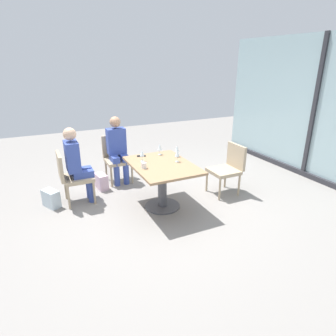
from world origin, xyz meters
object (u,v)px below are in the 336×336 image
Objects in this scene: handbag_0 at (51,199)px; chair_side_end at (117,156)px; cell_phone_on_table at (141,156)px; handbag_1 at (101,181)px; wine_glass_1 at (142,153)px; person_side_end at (117,147)px; coffee_cup at (144,165)px; wine_glass_2 at (177,149)px; wine_glass_3 at (177,154)px; wine_glass_0 at (160,147)px; chair_near_window at (228,166)px; person_front_left at (77,162)px; chair_front_left at (71,175)px; dining_table_main at (162,175)px.

chair_side_end is at bearing 88.66° from handbag_0.
handbag_1 is (-0.61, -0.57, -0.59)m from cell_phone_on_table.
wine_glass_1 reaches higher than chair_side_end.
person_side_end is 14.00× the size of coffee_cup.
cell_phone_on_table is at bearing 12.66° from person_side_end.
wine_glass_3 is at bearing -26.49° from wine_glass_2.
wine_glass_0 is 0.34m from cell_phone_on_table.
chair_side_end is 1.22m from wine_glass_1.
wine_glass_3 is 2.14m from handbag_0.
chair_near_window is at bearing 75.54° from wine_glass_2.
wine_glass_0 is (0.85, 0.49, 0.16)m from person_side_end.
person_front_left is at bearing -134.08° from coffee_cup.
wine_glass_2 is 0.75m from coffee_cup.
handbag_0 is at bearing -63.52° from chair_side_end.
chair_side_end is at bearing 180.00° from person_side_end.
handbag_0 is (-0.77, -2.87, -0.36)m from chair_near_window.
chair_front_left reaches higher than handbag_1.
coffee_cup is (1.46, 0.02, 0.28)m from chair_side_end.
chair_front_left is 0.69× the size of person_front_left.
cell_phone_on_table is at bearing -140.46° from wine_glass_3.
handbag_1 is (-1.12, -1.98, -0.36)m from chair_near_window.
wine_glass_1 is 0.32m from coffee_cup.
wine_glass_2 is (0.53, 1.63, 0.37)m from chair_front_left.
coffee_cup is at bearing 10.41° from handbag_1.
person_side_end is at bearing -155.52° from wine_glass_3.
chair_front_left is 6.04× the size of cell_phone_on_table.
dining_table_main is 13.69× the size of coffee_cup.
cell_phone_on_table is (-0.50, -1.41, 0.24)m from chair_near_window.
handbag_1 is (-0.36, 0.54, -0.36)m from chair_front_left.
handbag_1 is at bearing -127.26° from wine_glass_0.
person_front_left is at bearing -56.61° from person_side_end.
person_side_end is at bearing -146.70° from wine_glass_2.
dining_table_main is 6.66× the size of wine_glass_1.
wine_glass_3 reaches higher than cell_phone_on_table.
person_side_end is at bearing 84.61° from handbag_0.
handbag_0 is at bearing -110.73° from wine_glass_1.
wine_glass_2 reaches higher than cell_phone_on_table.
dining_table_main is 1.26m from chair_near_window.
cell_phone_on_table is 1.03m from handbag_1.
wine_glass_2 is 2.18m from handbag_0.
cell_phone_on_table is (-0.27, -0.52, -0.13)m from wine_glass_2.
dining_table_main is 0.56m from cell_phone_on_table.
wine_glass_0 is 0.30m from wine_glass_2.
wine_glass_0 is 0.69m from coffee_cup.
wine_glass_0 is 2.06× the size of coffee_cup.
handbag_1 is (-0.87, -0.49, -0.72)m from wine_glass_1.
chair_near_window reaches higher than coffee_cup.
chair_side_end is 1.42m from wine_glass_2.
chair_near_window is 0.69× the size of person_front_left.
wine_glass_2 is (-0.23, -0.89, 0.37)m from chair_near_window.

